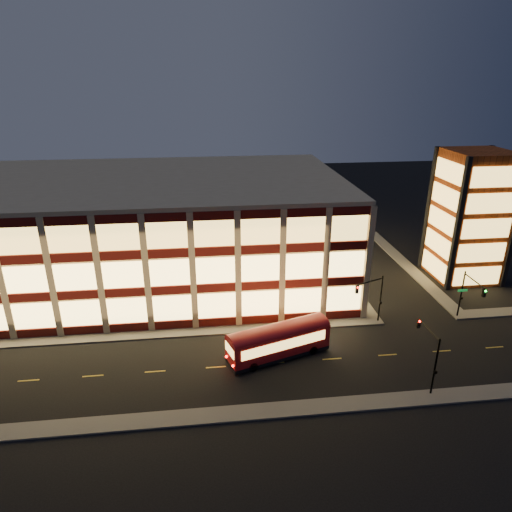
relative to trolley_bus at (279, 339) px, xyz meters
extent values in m
plane|color=black|center=(-10.55, 4.82, -2.03)|extent=(200.00, 200.00, 0.00)
cube|color=#514F4C|center=(-13.55, 5.82, -1.95)|extent=(54.00, 2.00, 0.15)
cube|color=#514F4C|center=(12.45, 21.82, -1.95)|extent=(2.00, 30.00, 0.15)
cube|color=#514F4C|center=(29.45, 5.82, -1.95)|extent=(14.00, 2.00, 0.15)
cube|color=#514F4C|center=(23.45, 21.82, -1.95)|extent=(2.00, 30.00, 0.15)
cube|color=#514F4C|center=(-10.55, -8.18, -1.95)|extent=(100.00, 2.00, 0.15)
cube|color=tan|center=(-13.55, 21.82, 4.97)|extent=(50.00, 30.00, 14.00)
cube|color=tan|center=(-13.55, 21.82, 12.22)|extent=(50.40, 30.40, 0.50)
cube|color=#470C0A|center=(-13.55, 6.70, -1.38)|extent=(50.10, 0.25, 1.00)
cube|color=#FFD16B|center=(-13.55, 6.72, 0.72)|extent=(49.00, 0.20, 3.00)
cube|color=#470C0A|center=(11.57, 21.82, -1.38)|extent=(0.25, 30.10, 1.00)
cube|color=#FFD16B|center=(11.55, 21.82, 0.72)|extent=(0.20, 29.00, 3.00)
cube|color=#470C0A|center=(-13.55, 6.70, 3.02)|extent=(50.10, 0.25, 1.00)
cube|color=#FFD16B|center=(-13.55, 6.72, 5.12)|extent=(49.00, 0.20, 3.00)
cube|color=#470C0A|center=(11.57, 21.82, 3.02)|extent=(0.25, 30.10, 1.00)
cube|color=#FFD16B|center=(11.55, 21.82, 5.12)|extent=(0.20, 29.00, 3.00)
cube|color=#470C0A|center=(-13.55, 6.70, 7.42)|extent=(50.10, 0.25, 1.00)
cube|color=#FFD16B|center=(-13.55, 6.72, 9.52)|extent=(49.00, 0.20, 3.00)
cube|color=#470C0A|center=(11.57, 21.82, 7.42)|extent=(0.25, 30.10, 1.00)
cube|color=#FFD16B|center=(11.55, 21.82, 9.52)|extent=(0.20, 29.00, 3.00)
cube|color=#8C3814|center=(29.45, 16.82, 6.97)|extent=(8.00, 8.00, 18.00)
cube|color=black|center=(25.45, 12.82, 6.97)|extent=(0.60, 0.60, 18.00)
cube|color=black|center=(25.45, 20.82, 6.97)|extent=(0.60, 0.60, 18.00)
cube|color=black|center=(33.45, 20.82, 6.97)|extent=(0.60, 0.60, 18.00)
cube|color=#FFC659|center=(29.45, 12.74, -0.23)|extent=(6.60, 0.16, 2.60)
cube|color=#FFC659|center=(25.37, 16.82, -0.23)|extent=(0.16, 6.60, 2.60)
cube|color=#FFC659|center=(29.45, 12.74, 3.17)|extent=(6.60, 0.16, 2.60)
cube|color=#FFC659|center=(25.37, 16.82, 3.17)|extent=(0.16, 6.60, 2.60)
cube|color=#FFC659|center=(29.45, 12.74, 6.57)|extent=(6.60, 0.16, 2.60)
cube|color=#FFC659|center=(25.37, 16.82, 6.57)|extent=(0.16, 6.60, 2.60)
cube|color=#FFC659|center=(29.45, 12.74, 9.97)|extent=(6.60, 0.16, 2.60)
cube|color=#FFC659|center=(25.37, 16.82, 9.97)|extent=(0.16, 6.60, 2.60)
cube|color=#FFC659|center=(29.45, 12.74, 13.37)|extent=(6.60, 0.16, 2.60)
cube|color=#FFC659|center=(25.37, 16.82, 13.37)|extent=(0.16, 6.60, 2.60)
cylinder|color=black|center=(12.95, 5.62, 0.97)|extent=(0.18, 0.18, 6.00)
cylinder|color=black|center=(11.20, 4.87, 3.67)|extent=(3.56, 1.63, 0.14)
cube|color=black|center=(9.45, 4.12, 3.17)|extent=(0.32, 0.32, 0.95)
sphere|color=#FF0C05|center=(9.45, 3.94, 3.47)|extent=(0.20, 0.20, 0.20)
cube|color=black|center=(12.95, 5.42, 0.57)|extent=(0.25, 0.18, 0.28)
cylinder|color=black|center=(22.95, 5.62, 0.97)|extent=(0.18, 0.18, 6.00)
cylinder|color=black|center=(22.95, 3.62, 3.67)|extent=(0.14, 4.00, 0.14)
cube|color=black|center=(22.95, 1.62, 3.17)|extent=(0.32, 0.32, 0.95)
sphere|color=#0CFF26|center=(22.95, 1.44, 3.47)|extent=(0.20, 0.20, 0.20)
cube|color=black|center=(22.95, 5.42, 0.57)|extent=(0.25, 0.18, 0.28)
cube|color=#0C7226|center=(22.95, 5.47, 1.57)|extent=(1.20, 0.06, 0.28)
cylinder|color=black|center=(12.95, -7.68, 0.97)|extent=(0.18, 0.18, 6.00)
cylinder|color=black|center=(12.95, -5.68, 3.67)|extent=(0.14, 4.00, 0.14)
cube|color=black|center=(12.95, -3.68, 3.17)|extent=(0.32, 0.32, 0.95)
sphere|color=#FF0C05|center=(12.95, -3.86, 3.47)|extent=(0.20, 0.20, 0.20)
cube|color=black|center=(12.95, -7.88, 0.57)|extent=(0.25, 0.18, 0.28)
cube|color=#9D080C|center=(0.00, 0.00, -0.19)|extent=(11.10, 5.94, 2.48)
cube|color=black|center=(0.00, 0.00, -1.65)|extent=(11.10, 5.94, 0.38)
cylinder|color=black|center=(-2.91, -2.21, -1.54)|extent=(1.02, 0.61, 0.97)
cylinder|color=black|center=(-3.65, 0.05, -1.54)|extent=(1.02, 0.61, 0.97)
cylinder|color=black|center=(3.65, -0.05, -1.54)|extent=(1.02, 0.61, 0.97)
cylinder|color=black|center=(2.91, 2.21, -1.54)|extent=(1.02, 0.61, 0.97)
cube|color=#FFC659|center=(0.43, -1.31, 0.13)|extent=(9.05, 3.03, 1.08)
cube|color=#FFC659|center=(-0.43, 1.31, 0.13)|extent=(9.05, 3.03, 1.08)
camera|label=1|loc=(-7.07, -39.66, 25.59)|focal=32.00mm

